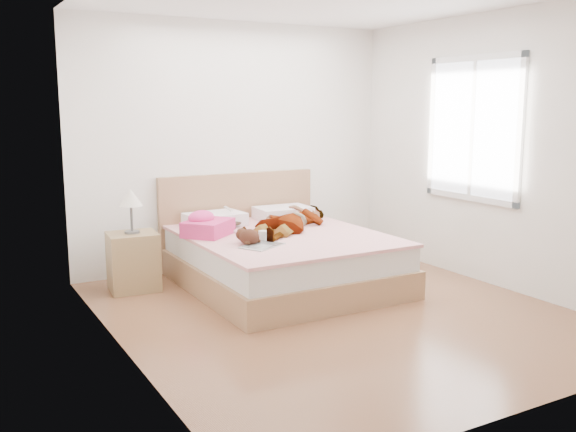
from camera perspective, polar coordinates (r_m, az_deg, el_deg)
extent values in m
plane|color=#502D19|center=(5.50, 4.39, -8.55)|extent=(4.00, 4.00, 0.00)
imported|color=white|center=(6.45, 0.19, -0.14)|extent=(1.54, 1.35, 0.21)
ellipsoid|color=black|center=(6.61, -6.04, -0.53)|extent=(0.46, 0.55, 0.07)
cube|color=silver|center=(6.56, -5.33, 0.65)|extent=(0.09, 0.10, 0.05)
plane|color=white|center=(6.98, -4.66, 6.29)|extent=(3.60, 0.00, 3.60)
plane|color=silver|center=(3.76, 21.86, 2.43)|extent=(3.60, 0.00, 3.60)
plane|color=white|center=(4.49, -14.89, 3.94)|extent=(0.00, 4.00, 4.00)
plane|color=silver|center=(6.42, 18.11, 5.51)|extent=(0.00, 4.00, 4.00)
cube|color=white|center=(6.59, 16.13, 7.46)|extent=(0.02, 1.10, 1.30)
cube|color=silver|center=(6.20, 19.97, 7.11)|extent=(0.04, 0.06, 1.42)
cube|color=silver|center=(7.01, 12.73, 7.73)|extent=(0.04, 0.06, 1.42)
cube|color=silver|center=(6.65, 15.85, 1.60)|extent=(0.04, 1.22, 0.06)
cube|color=silver|center=(6.60, 16.42, 13.36)|extent=(0.04, 1.22, 0.06)
cube|color=silver|center=(6.59, 16.11, 7.46)|extent=(0.03, 0.04, 1.30)
cube|color=olive|center=(6.24, -0.45, -5.02)|extent=(1.78, 2.08, 0.26)
cube|color=silver|center=(6.19, -0.45, -2.87)|extent=(1.70, 2.00, 0.22)
cube|color=silver|center=(6.16, -0.46, -1.74)|extent=(1.74, 2.04, 0.03)
cube|color=brown|center=(7.04, -4.43, -0.24)|extent=(1.80, 0.07, 1.00)
cube|color=white|center=(6.61, -6.52, -0.29)|extent=(0.61, 0.44, 0.13)
cube|color=white|center=(6.95, -0.44, 0.29)|extent=(0.60, 0.43, 0.13)
cube|color=#D33976|center=(6.12, -7.12, -1.04)|extent=(0.58, 0.57, 0.15)
ellipsoid|color=#FD44A9|center=(6.12, -7.73, -0.13)|extent=(0.32, 0.28, 0.14)
cube|color=silver|center=(5.63, -2.31, -2.65)|extent=(0.45, 0.39, 0.01)
cube|color=white|center=(5.55, -2.91, -2.75)|extent=(0.28, 0.31, 0.02)
cube|color=#252525|center=(5.71, -1.76, -2.39)|extent=(0.28, 0.31, 0.02)
cylinder|color=white|center=(5.86, -2.26, -1.75)|extent=(0.09, 0.09, 0.09)
torus|color=white|center=(5.88, -1.92, -1.68)|extent=(0.07, 0.02, 0.06)
cylinder|color=black|center=(5.85, -2.27, -1.40)|extent=(0.07, 0.07, 0.00)
ellipsoid|color=black|center=(5.66, -3.45, -1.89)|extent=(0.21, 0.23, 0.14)
ellipsoid|color=beige|center=(5.65, -3.34, -1.80)|extent=(0.11, 0.12, 0.07)
sphere|color=black|center=(5.74, -4.14, -1.62)|extent=(0.11, 0.11, 0.11)
sphere|color=#FFA6C8|center=(5.74, -4.66, -1.40)|extent=(0.04, 0.04, 0.04)
sphere|color=pink|center=(5.79, -4.06, -1.30)|extent=(0.04, 0.04, 0.04)
ellipsoid|color=black|center=(5.60, -3.64, -2.38)|extent=(0.06, 0.07, 0.03)
ellipsoid|color=#311A0D|center=(5.68, -2.68, -2.20)|extent=(0.06, 0.07, 0.03)
cube|color=brown|center=(6.24, -13.58, -3.95)|extent=(0.48, 0.44, 0.55)
cylinder|color=#515151|center=(6.18, -13.69, -1.40)|extent=(0.15, 0.15, 0.02)
cylinder|color=#454545|center=(6.15, -13.75, -0.12)|extent=(0.03, 0.03, 0.28)
cone|color=white|center=(6.12, -13.82, 1.62)|extent=(0.24, 0.24, 0.16)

